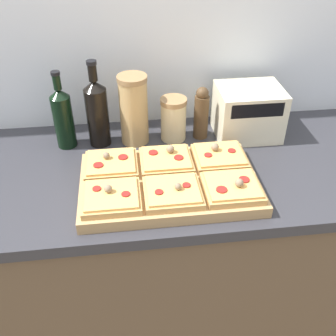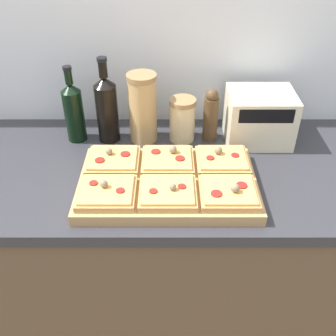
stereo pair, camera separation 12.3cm
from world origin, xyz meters
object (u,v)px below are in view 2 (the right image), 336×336
at_px(cutting_board, 168,184).
at_px(grain_jar_short, 183,120).
at_px(olive_oil_bottle, 74,111).
at_px(pepper_mill, 211,115).
at_px(wine_bottle, 107,108).
at_px(grain_jar_tall, 143,108).
at_px(toaster_oven, 259,117).

bearing_deg(cutting_board, grain_jar_short, 79.88).
xyz_separation_m(olive_oil_bottle, pepper_mill, (0.50, 0.00, -0.02)).
bearing_deg(grain_jar_short, wine_bottle, 180.00).
height_order(grain_jar_tall, toaster_oven, grain_jar_tall).
relative_size(wine_bottle, grain_jar_short, 1.93).
bearing_deg(pepper_mill, olive_oil_bottle, 180.00).
height_order(olive_oil_bottle, grain_jar_short, olive_oil_bottle).
xyz_separation_m(olive_oil_bottle, grain_jar_short, (0.39, 0.00, -0.03)).
bearing_deg(wine_bottle, olive_oil_bottle, -180.00).
distance_m(wine_bottle, grain_jar_short, 0.28).
distance_m(cutting_board, olive_oil_bottle, 0.46).
distance_m(olive_oil_bottle, grain_jar_short, 0.39).
bearing_deg(grain_jar_tall, toaster_oven, -0.12).
distance_m(grain_jar_short, toaster_oven, 0.28).
bearing_deg(wine_bottle, toaster_oven, -0.09).
bearing_deg(pepper_mill, wine_bottle, 180.00).
xyz_separation_m(cutting_board, grain_jar_tall, (-0.09, 0.30, 0.11)).
distance_m(pepper_mill, toaster_oven, 0.18).
bearing_deg(cutting_board, toaster_oven, 41.67).
relative_size(grain_jar_tall, toaster_oven, 0.99).
xyz_separation_m(cutting_board, wine_bottle, (-0.22, 0.30, 0.11)).
distance_m(cutting_board, toaster_oven, 0.45).
xyz_separation_m(wine_bottle, grain_jar_short, (0.27, -0.00, -0.05)).
relative_size(grain_jar_tall, pepper_mill, 1.27).
distance_m(cutting_board, pepper_mill, 0.35).
relative_size(grain_jar_tall, grain_jar_short, 1.57).
relative_size(cutting_board, olive_oil_bottle, 1.94).
height_order(grain_jar_short, pepper_mill, pepper_mill).
distance_m(olive_oil_bottle, toaster_oven, 0.67).
xyz_separation_m(grain_jar_short, pepper_mill, (0.10, 0.00, 0.02)).
bearing_deg(pepper_mill, grain_jar_tall, 180.00).
bearing_deg(toaster_oven, cutting_board, -138.33).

